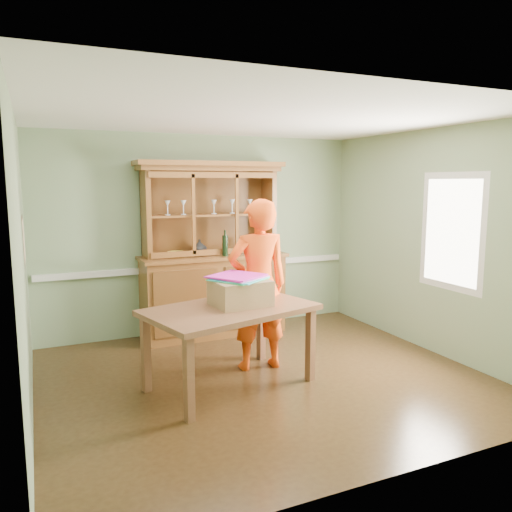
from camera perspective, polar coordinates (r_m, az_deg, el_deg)
name	(u,v)px	position (r m, az deg, el deg)	size (l,w,h in m)	color
floor	(264,378)	(5.46, 0.93, -13.76)	(4.50, 4.50, 0.00)	#412C15
ceiling	(265,117)	(5.10, 1.01, 15.60)	(4.50, 4.50, 0.00)	white
wall_back	(203,234)	(6.96, -6.04, 2.50)	(4.50, 4.50, 0.00)	gray
wall_left	(23,268)	(4.64, -25.11, -1.23)	(4.00, 4.00, 0.00)	gray
wall_right	(433,242)	(6.39, 19.57, 1.53)	(4.00, 4.00, 0.00)	gray
wall_front	(392,291)	(3.43, 15.32, -3.88)	(4.50, 4.50, 0.00)	gray
chair_rail	(204,266)	(6.99, -5.92, -1.19)	(4.41, 0.05, 0.08)	silver
framed_map	(24,240)	(4.91, -24.97, 1.63)	(0.03, 0.60, 0.46)	#322214
window_panel	(451,232)	(6.15, 21.43, 2.59)	(0.03, 0.96, 1.36)	silver
china_hutch	(213,275)	(6.80, -4.99, -2.16)	(1.99, 0.66, 2.34)	brown
dining_table	(230,316)	(5.05, -2.97, -6.92)	(1.84, 1.37, 0.82)	brown
cardboard_box	(240,293)	(5.08, -1.80, -4.21)	(0.55, 0.44, 0.26)	#9E7C51
kite_stack	(239,277)	(5.08, -1.99, -2.45)	(0.65, 0.65, 0.04)	#3AC868
person	(258,285)	(5.49, 0.24, -3.33)	(0.69, 0.45, 1.89)	#FF4E10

